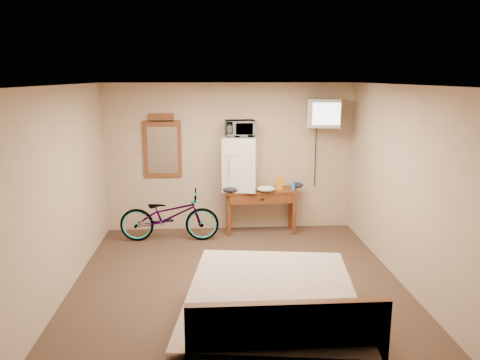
{
  "coord_description": "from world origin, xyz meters",
  "views": [
    {
      "loc": [
        -0.33,
        -5.53,
        2.6
      ],
      "look_at": [
        0.09,
        0.89,
        1.17
      ],
      "focal_mm": 35.0,
      "sensor_mm": 36.0,
      "label": 1
    }
  ],
  "objects_px": {
    "crt_television": "(323,113)",
    "wall_mirror": "(162,147)",
    "blue_cup": "(293,185)",
    "bed": "(272,316)",
    "mini_fridge": "(240,163)",
    "desk": "(261,198)",
    "microwave": "(240,128)",
    "bicycle": "(169,216)"
  },
  "relations": [
    {
      "from": "mini_fridge",
      "to": "bicycle",
      "type": "xyz_separation_m",
      "value": [
        -1.16,
        -0.33,
        -0.78
      ]
    },
    {
      "from": "bed",
      "to": "bicycle",
      "type": "bearing_deg",
      "value": 112.14
    },
    {
      "from": "wall_mirror",
      "to": "bed",
      "type": "xyz_separation_m",
      "value": [
        1.38,
        -3.64,
        -1.16
      ]
    },
    {
      "from": "mini_fridge",
      "to": "bed",
      "type": "height_order",
      "value": "mini_fridge"
    },
    {
      "from": "wall_mirror",
      "to": "desk",
      "type": "bearing_deg",
      "value": -9.33
    },
    {
      "from": "desk",
      "to": "wall_mirror",
      "type": "height_order",
      "value": "wall_mirror"
    },
    {
      "from": "blue_cup",
      "to": "wall_mirror",
      "type": "relative_size",
      "value": 0.13
    },
    {
      "from": "bicycle",
      "to": "microwave",
      "type": "bearing_deg",
      "value": -73.02
    },
    {
      "from": "microwave",
      "to": "wall_mirror",
      "type": "relative_size",
      "value": 0.45
    },
    {
      "from": "microwave",
      "to": "bicycle",
      "type": "distance_m",
      "value": 1.81
    },
    {
      "from": "crt_television",
      "to": "bed",
      "type": "xyz_separation_m",
      "value": [
        -1.26,
        -3.39,
        -1.73
      ]
    },
    {
      "from": "wall_mirror",
      "to": "bicycle",
      "type": "height_order",
      "value": "wall_mirror"
    },
    {
      "from": "desk",
      "to": "bicycle",
      "type": "relative_size",
      "value": 0.76
    },
    {
      "from": "microwave",
      "to": "bicycle",
      "type": "relative_size",
      "value": 0.3
    },
    {
      "from": "blue_cup",
      "to": "bicycle",
      "type": "height_order",
      "value": "blue_cup"
    },
    {
      "from": "desk",
      "to": "wall_mirror",
      "type": "relative_size",
      "value": 1.13
    },
    {
      "from": "bicycle",
      "to": "wall_mirror",
      "type": "bearing_deg",
      "value": 14.18
    },
    {
      "from": "crt_television",
      "to": "bicycle",
      "type": "xyz_separation_m",
      "value": [
        -2.51,
        -0.3,
        -1.6
      ]
    },
    {
      "from": "mini_fridge",
      "to": "bicycle",
      "type": "distance_m",
      "value": 1.43
    },
    {
      "from": "microwave",
      "to": "mini_fridge",
      "type": "bearing_deg",
      "value": -126.93
    },
    {
      "from": "mini_fridge",
      "to": "blue_cup",
      "type": "distance_m",
      "value": 0.96
    },
    {
      "from": "bicycle",
      "to": "desk",
      "type": "bearing_deg",
      "value": -78.01
    },
    {
      "from": "microwave",
      "to": "crt_television",
      "type": "height_order",
      "value": "crt_television"
    },
    {
      "from": "crt_television",
      "to": "bicycle",
      "type": "relative_size",
      "value": 0.4
    },
    {
      "from": "crt_television",
      "to": "bicycle",
      "type": "bearing_deg",
      "value": -173.15
    },
    {
      "from": "crt_television",
      "to": "bed",
      "type": "height_order",
      "value": "crt_television"
    },
    {
      "from": "crt_television",
      "to": "wall_mirror",
      "type": "distance_m",
      "value": 2.71
    },
    {
      "from": "desk",
      "to": "microwave",
      "type": "bearing_deg",
      "value": 173.25
    },
    {
      "from": "bicycle",
      "to": "bed",
      "type": "relative_size",
      "value": 0.67
    },
    {
      "from": "microwave",
      "to": "blue_cup",
      "type": "relative_size",
      "value": 3.57
    },
    {
      "from": "mini_fridge",
      "to": "blue_cup",
      "type": "relative_size",
      "value": 6.64
    },
    {
      "from": "desk",
      "to": "microwave",
      "type": "relative_size",
      "value": 2.52
    },
    {
      "from": "blue_cup",
      "to": "crt_television",
      "type": "relative_size",
      "value": 0.21
    },
    {
      "from": "mini_fridge",
      "to": "wall_mirror",
      "type": "xyz_separation_m",
      "value": [
        -1.29,
        0.23,
        0.26
      ]
    },
    {
      "from": "blue_cup",
      "to": "bed",
      "type": "xyz_separation_m",
      "value": [
        -0.79,
        -3.37,
        -0.53
      ]
    },
    {
      "from": "desk",
      "to": "bed",
      "type": "xyz_separation_m",
      "value": [
        -0.25,
        -3.37,
        -0.32
      ]
    },
    {
      "from": "desk",
      "to": "bicycle",
      "type": "xyz_separation_m",
      "value": [
        -1.51,
        -0.29,
        -0.2
      ]
    },
    {
      "from": "mini_fridge",
      "to": "wall_mirror",
      "type": "bearing_deg",
      "value": 169.98
    },
    {
      "from": "microwave",
      "to": "bed",
      "type": "relative_size",
      "value": 0.2
    },
    {
      "from": "blue_cup",
      "to": "crt_television",
      "type": "bearing_deg",
      "value": 2.87
    },
    {
      "from": "crt_television",
      "to": "mini_fridge",
      "type": "bearing_deg",
      "value": 178.96
    },
    {
      "from": "microwave",
      "to": "bicycle",
      "type": "xyz_separation_m",
      "value": [
        -1.16,
        -0.33,
        -1.36
      ]
    }
  ]
}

